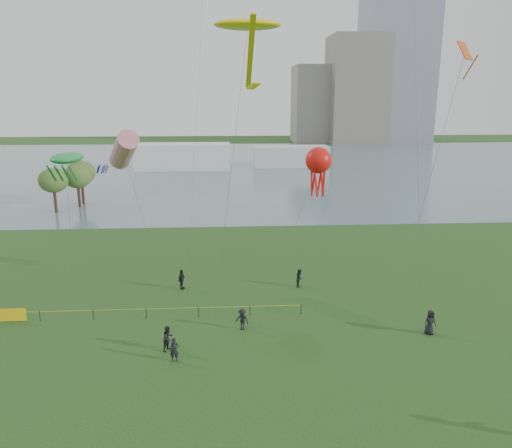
{
  "coord_description": "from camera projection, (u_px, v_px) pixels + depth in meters",
  "views": [
    {
      "loc": [
        -2.06,
        -23.34,
        16.5
      ],
      "look_at": [
        0.0,
        10.0,
        8.0
      ],
      "focal_mm": 35.0,
      "sensor_mm": 36.0,
      "label": 1
    }
  ],
  "objects": [
    {
      "name": "building_low",
      "position": [
        315.0,
        104.0,
        187.74
      ],
      "size": [
        16.0,
        18.0,
        28.0
      ],
      "primitive_type": "cube",
      "color": "gray",
      "rests_on": "ground_plane"
    },
    {
      "name": "kite_stingray",
      "position": [
        247.0,
        26.0,
        36.41
      ],
      "size": [
        5.32,
        10.03,
        22.06
      ],
      "rotation": [
        0.0,
        0.0,
        0.0
      ],
      "color": "#3F3F42"
    },
    {
      "name": "pavilion_right",
      "position": [
        291.0,
        156.0,
        121.79
      ],
      "size": [
        18.0,
        7.0,
        5.0
      ],
      "primitive_type": "cube",
      "color": "silver",
      "rests_on": "ground_plane"
    },
    {
      "name": "building_mid",
      "position": [
        356.0,
        90.0,
        181.54
      ],
      "size": [
        20.0,
        20.0,
        38.0
      ],
      "primitive_type": "cube",
      "color": "slate",
      "rests_on": "ground_plane"
    },
    {
      "name": "spectator_c",
      "position": [
        182.0,
        279.0,
        44.02
      ],
      "size": [
        0.83,
        1.14,
        1.8
      ],
      "primitive_type": "imported",
      "rotation": [
        0.0,
        0.0,
        1.15
      ],
      "color": "black",
      "rests_on": "ground_plane"
    },
    {
      "name": "pavilion_left",
      "position": [
        183.0,
        157.0,
        117.2
      ],
      "size": [
        22.0,
        8.0,
        6.0
      ],
      "primitive_type": "cube",
      "color": "silver",
      "rests_on": "ground_plane"
    },
    {
      "name": "spectator_g",
      "position": [
        300.0,
        278.0,
        44.61
      ],
      "size": [
        0.83,
        0.94,
        1.63
      ],
      "primitive_type": "imported",
      "rotation": [
        0.0,
        0.0,
        1.27
      ],
      "color": "black",
      "rests_on": "ground_plane"
    },
    {
      "name": "small_kites",
      "position": [
        218.0,
        26.0,
        36.57
      ],
      "size": [
        41.96,
        12.43,
        8.54
      ],
      "color": "orange"
    },
    {
      "name": "kite_octopus",
      "position": [
        318.0,
        161.0,
        39.87
      ],
      "size": [
        6.25,
        6.56,
        12.68
      ],
      "rotation": [
        0.0,
        0.0,
        0.17
      ],
      "color": "#3F3F42"
    },
    {
      "name": "lake",
      "position": [
        234.0,
        166.0,
        123.49
      ],
      "size": [
        400.0,
        120.0,
        0.08
      ],
      "primitive_type": "cube",
      "color": "slate",
      "rests_on": "ground_plane"
    },
    {
      "name": "kite_creature",
      "position": [
        67.0,
        158.0,
        39.97
      ],
      "size": [
        2.42,
        4.67,
        12.21
      ],
      "rotation": [
        0.0,
        0.0,
        -0.21
      ],
      "color": "#3F3F42"
    },
    {
      "name": "kite_windsock",
      "position": [
        124.0,
        150.0,
        45.36
      ],
      "size": [
        6.19,
        8.1,
        13.83
      ],
      "rotation": [
        0.0,
        0.0,
        0.41
      ],
      "color": "#3F3F42"
    },
    {
      "name": "kite_delta",
      "position": [
        460.0,
        74.0,
        29.35
      ],
      "size": [
        8.95,
        10.74,
        19.76
      ],
      "rotation": [
        0.0,
        0.0,
        0.35
      ],
      "color": "#3F3F42"
    },
    {
      "name": "spectator_f",
      "position": [
        174.0,
        350.0,
        31.91
      ],
      "size": [
        0.61,
        0.41,
        1.62
      ],
      "primitive_type": "imported",
      "rotation": [
        0.0,
        0.0,
        0.04
      ],
      "color": "black",
      "rests_on": "ground_plane"
    },
    {
      "name": "spectator_d",
      "position": [
        430.0,
        322.0,
        35.62
      ],
      "size": [
        0.96,
        0.7,
        1.82
      ],
      "primitive_type": "imported",
      "rotation": [
        0.0,
        0.0,
        0.14
      ],
      "color": "black",
      "rests_on": "ground_plane"
    },
    {
      "name": "ground_plane",
      "position": [
        267.0,
        414.0,
        26.77
      ],
      "size": [
        400.0,
        400.0,
        0.0
      ],
      "primitive_type": "plane",
      "color": "#193B12"
    },
    {
      "name": "spectator_b",
      "position": [
        242.0,
        319.0,
        36.32
      ],
      "size": [
        1.2,
        1.04,
        1.61
      ],
      "primitive_type": "imported",
      "rotation": [
        0.0,
        0.0,
        -0.53
      ],
      "color": "black",
      "rests_on": "ground_plane"
    },
    {
      "name": "trees",
      "position": [
        8.0,
        180.0,
        71.47
      ],
      "size": [
        25.86,
        19.77,
        7.37
      ],
      "color": "#331F17",
      "rests_on": "ground_plane"
    },
    {
      "name": "fence",
      "position": [
        65.0,
        313.0,
        37.91
      ],
      "size": [
        24.07,
        0.07,
        1.05
      ],
      "color": "black",
      "rests_on": "ground_plane"
    },
    {
      "name": "spectator_a",
      "position": [
        168.0,
        338.0,
        33.34
      ],
      "size": [
        1.01,
        1.06,
        1.73
      ],
      "primitive_type": "imported",
      "rotation": [
        0.0,
        0.0,
        0.99
      ],
      "color": "black",
      "rests_on": "ground_plane"
    }
  ]
}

